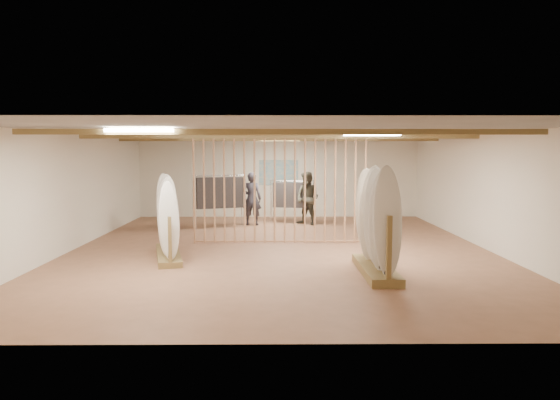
{
  "coord_description": "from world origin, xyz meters",
  "views": [
    {
      "loc": [
        -0.1,
        -11.95,
        2.38
      ],
      "look_at": [
        0.0,
        0.0,
        1.2
      ],
      "focal_mm": 32.0,
      "sensor_mm": 36.0,
      "label": 1
    }
  ],
  "objects_px": {
    "rack_left": "(168,231)",
    "shopper_b": "(308,195)",
    "clothing_rack_a": "(219,193)",
    "shopper_a": "(252,195)",
    "clothing_rack_b": "(292,195)",
    "rack_right": "(376,237)"
  },
  "relations": [
    {
      "from": "rack_right",
      "to": "clothing_rack_b",
      "type": "relative_size",
      "value": 1.55
    },
    {
      "from": "rack_left",
      "to": "clothing_rack_b",
      "type": "bearing_deg",
      "value": 46.66
    },
    {
      "from": "clothing_rack_a",
      "to": "clothing_rack_b",
      "type": "relative_size",
      "value": 1.16
    },
    {
      "from": "rack_left",
      "to": "rack_right",
      "type": "distance_m",
      "value": 4.6
    },
    {
      "from": "clothing_rack_b",
      "to": "shopper_b",
      "type": "bearing_deg",
      "value": -24.91
    },
    {
      "from": "clothing_rack_a",
      "to": "shopper_b",
      "type": "bearing_deg",
      "value": -9.58
    },
    {
      "from": "rack_left",
      "to": "shopper_b",
      "type": "bearing_deg",
      "value": 40.87
    },
    {
      "from": "clothing_rack_a",
      "to": "shopper_b",
      "type": "height_order",
      "value": "shopper_b"
    },
    {
      "from": "rack_left",
      "to": "clothing_rack_a",
      "type": "relative_size",
      "value": 1.34
    },
    {
      "from": "shopper_a",
      "to": "clothing_rack_a",
      "type": "bearing_deg",
      "value": 34.9
    },
    {
      "from": "shopper_b",
      "to": "clothing_rack_a",
      "type": "bearing_deg",
      "value": -131.0
    },
    {
      "from": "rack_left",
      "to": "shopper_b",
      "type": "xyz_separation_m",
      "value": [
        3.43,
        4.95,
        0.37
      ]
    },
    {
      "from": "clothing_rack_a",
      "to": "shopper_a",
      "type": "bearing_deg",
      "value": 5.69
    },
    {
      "from": "clothing_rack_a",
      "to": "shopper_b",
      "type": "distance_m",
      "value": 2.83
    },
    {
      "from": "clothing_rack_b",
      "to": "shopper_a",
      "type": "relative_size",
      "value": 0.74
    },
    {
      "from": "rack_right",
      "to": "shopper_a",
      "type": "bearing_deg",
      "value": 112.95
    },
    {
      "from": "shopper_a",
      "to": "shopper_b",
      "type": "xyz_separation_m",
      "value": [
        1.79,
        0.03,
        0.0
      ]
    },
    {
      "from": "shopper_a",
      "to": "shopper_b",
      "type": "relative_size",
      "value": 1.0
    },
    {
      "from": "clothing_rack_a",
      "to": "shopper_a",
      "type": "xyz_separation_m",
      "value": [
        0.99,
        0.47,
        -0.12
      ]
    },
    {
      "from": "rack_left",
      "to": "shopper_a",
      "type": "xyz_separation_m",
      "value": [
        1.63,
        4.92,
        0.36
      ]
    },
    {
      "from": "rack_right",
      "to": "clothing_rack_b",
      "type": "xyz_separation_m",
      "value": [
        -1.41,
        6.79,
        0.21
      ]
    },
    {
      "from": "rack_left",
      "to": "clothing_rack_a",
      "type": "bearing_deg",
      "value": 67.31
    }
  ]
}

